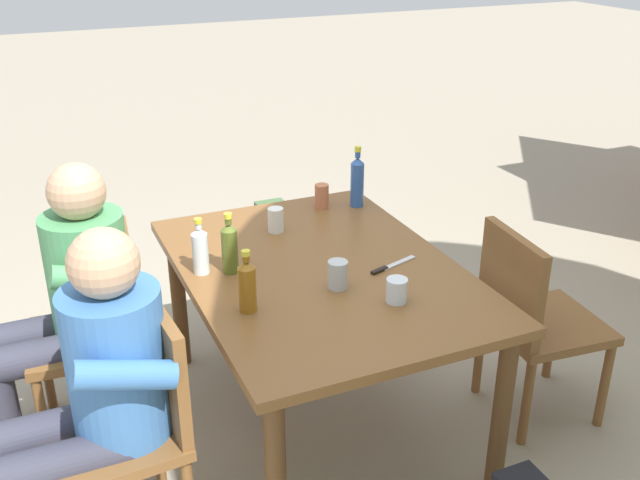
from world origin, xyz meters
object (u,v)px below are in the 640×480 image
bottle_amber (247,285)px  backpack_by_far_side (276,243)px  cup_white (276,220)px  cup_terracotta (322,196)px  bottle_olive (230,247)px  cup_glass (397,290)px  person_in_white_shirt (70,292)px  chair_near_right (134,416)px  bottle_clear (200,250)px  chair_near_left (104,324)px  table_knife (390,266)px  chair_far_right (532,315)px  person_in_plaid_shirt (94,384)px  dining_table (320,286)px  bottle_blue (357,181)px  cup_steel (338,275)px

bottle_amber → backpack_by_far_side: 1.82m
cup_white → cup_terracotta: size_ratio=0.95×
bottle_olive → cup_glass: bearing=45.5°
person_in_white_shirt → cup_white: size_ratio=10.73×
chair_near_right → bottle_clear: (-0.47, 0.38, 0.34)m
cup_glass → cup_terracotta: 0.96m
chair_near_left → chair_near_right: bearing=0.0°
cup_white → table_knife: (0.52, 0.29, -0.05)m
bottle_clear → backpack_by_far_side: size_ratio=0.54×
chair_far_right → cup_glass: size_ratio=9.63×
chair_far_right → person_in_plaid_shirt: (0.01, -1.76, 0.17)m
table_knife → chair_near_right: bearing=-78.8°
chair_far_right → bottle_olive: 1.29m
table_knife → cup_glass: bearing=-24.1°
dining_table → backpack_by_far_side: dining_table is taller
bottle_blue → table_knife: (0.65, -0.17, -0.12)m
dining_table → chair_near_right: 0.90m
chair_near_right → cup_steel: chair_near_right is taller
backpack_by_far_side → chair_near_right: bearing=-33.9°
person_in_plaid_shirt → cup_white: person_in_plaid_shirt is taller
person_in_white_shirt → backpack_by_far_side: bearing=129.6°
bottle_clear → backpack_by_far_side: 1.56m
dining_table → backpack_by_far_side: 1.46m
person_in_white_shirt → cup_terracotta: bearing=101.9°
person_in_plaid_shirt → bottle_olive: (-0.44, 0.60, 0.18)m
chair_near_left → cup_white: 0.85m
bottle_amber → cup_white: (-0.61, 0.34, -0.05)m
table_knife → chair_far_right: bearing=69.4°
bottle_blue → cup_white: bottle_blue is taller
dining_table → cup_white: cup_white is taller
bottle_blue → cup_steel: 0.84m
cup_steel → backpack_by_far_side: size_ratio=0.25×
bottle_clear → cup_white: 0.49m
chair_far_right → cup_terracotta: bearing=-148.4°
bottle_blue → person_in_plaid_shirt: bearing=-57.5°
cup_terracotta → table_knife: size_ratio=0.49×
dining_table → bottle_blue: bottle_blue is taller
bottle_amber → cup_glass: 0.54m
cup_terracotta → backpack_by_far_side: bearing=176.8°
bottle_blue → bottle_olive: 0.88m
bottle_amber → dining_table: bearing=119.4°
cup_white → bottle_olive: bearing=-45.4°
person_in_plaid_shirt → table_knife: person_in_plaid_shirt is taller
bottle_olive → chair_near_right: bearing=-48.4°
chair_far_right → bottle_olive: size_ratio=3.51×
chair_near_right → bottle_amber: 0.58m
person_in_plaid_shirt → cup_glass: (0.03, 1.08, 0.12)m
bottle_amber → cup_white: size_ratio=2.14×
bottle_blue → chair_far_right: bearing=24.8°
table_knife → cup_terracotta: bearing=179.4°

